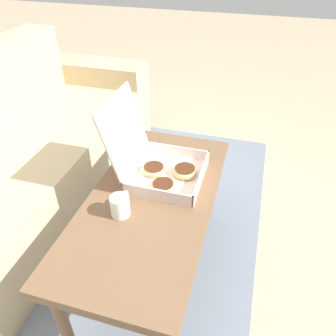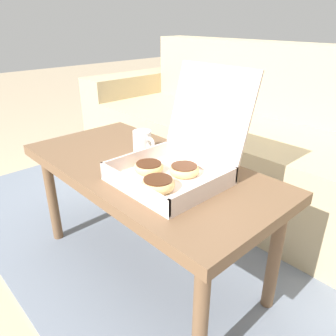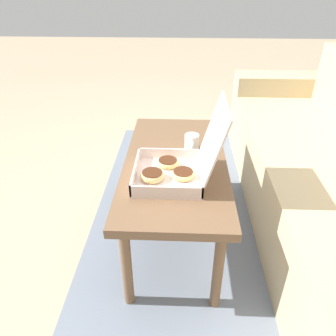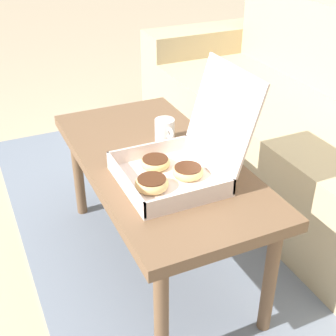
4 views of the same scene
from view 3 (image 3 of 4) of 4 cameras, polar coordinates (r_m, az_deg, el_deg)
ground_plane at (r=1.89m, az=4.06°, el=-11.39°), size 12.00×12.00×0.00m
area_rug at (r=1.92m, az=13.22°, el=-11.28°), size 2.67×1.75×0.01m
coffee_table at (r=1.63m, az=1.29°, el=-0.36°), size 1.02×0.50×0.48m
pastry_box at (r=1.44m, az=1.64°, el=0.53°), size 0.33×0.39×0.35m
coffee_mug at (r=1.68m, az=4.15°, el=4.44°), size 0.11×0.07×0.08m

